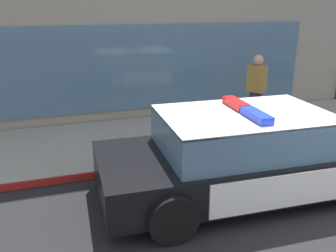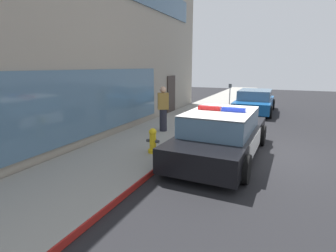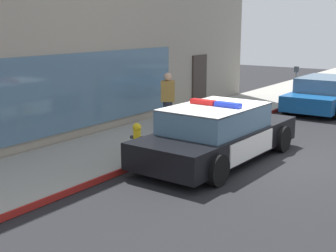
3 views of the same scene
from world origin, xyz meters
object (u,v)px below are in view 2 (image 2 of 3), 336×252
police_cruiser (222,134)px  pedestrian_on_sidewalk (163,109)px  fire_hydrant (153,141)px  car_down_street (255,101)px  parking_meter (230,90)px

police_cruiser → pedestrian_on_sidewalk: bearing=60.0°
fire_hydrant → pedestrian_on_sidewalk: 2.70m
police_cruiser → car_down_street: 8.36m
pedestrian_on_sidewalk → parking_meter: 8.32m
fire_hydrant → car_down_street: size_ratio=0.16×
pedestrian_on_sidewalk → parking_meter: bearing=-37.2°
fire_hydrant → car_down_street: car_down_street is taller
fire_hydrant → car_down_street: bearing=-11.4°
pedestrian_on_sidewalk → car_down_street: bearing=-52.2°
fire_hydrant → pedestrian_on_sidewalk: bearing=18.1°
police_cruiser → fire_hydrant: bearing=118.7°
fire_hydrant → parking_meter: bearing=-0.9°
fire_hydrant → pedestrian_on_sidewalk: (2.52, 0.82, 0.51)m
car_down_street → parking_meter: bearing=48.4°
pedestrian_on_sidewalk → parking_meter: size_ratio=1.28×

